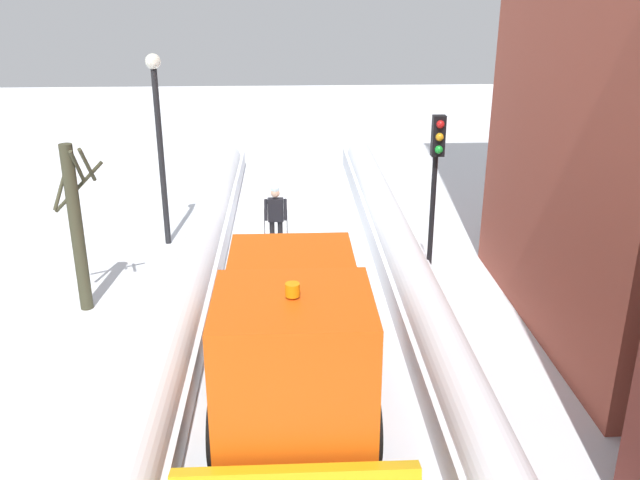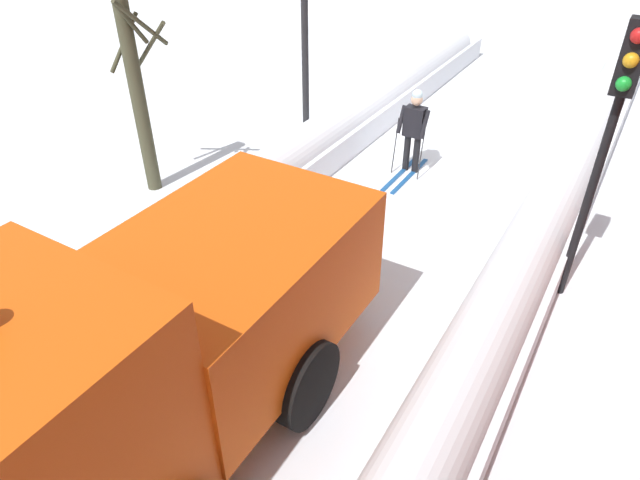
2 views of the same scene
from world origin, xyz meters
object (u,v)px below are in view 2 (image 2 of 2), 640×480
at_px(plow_truck, 154,350).
at_px(traffic_light_pole, 613,119).
at_px(skier, 414,127).
at_px(bare_tree_near, 138,94).

distance_m(plow_truck, traffic_light_pole, 6.20).
bearing_deg(skier, traffic_light_pole, 143.72).
bearing_deg(plow_truck, traffic_light_pole, -123.16).
height_order(plow_truck, traffic_light_pole, traffic_light_pole).
xyz_separation_m(plow_truck, bare_tree_near, (4.59, -4.34, 0.52)).
xyz_separation_m(skier, bare_tree_near, (4.21, 3.41, 0.99)).
xyz_separation_m(skier, traffic_light_pole, (-3.68, 2.70, 1.92)).
xyz_separation_m(traffic_light_pole, bare_tree_near, (7.89, 0.70, -0.93)).
bearing_deg(bare_tree_near, skier, -141.06).
height_order(plow_truck, bare_tree_near, bare_tree_near).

